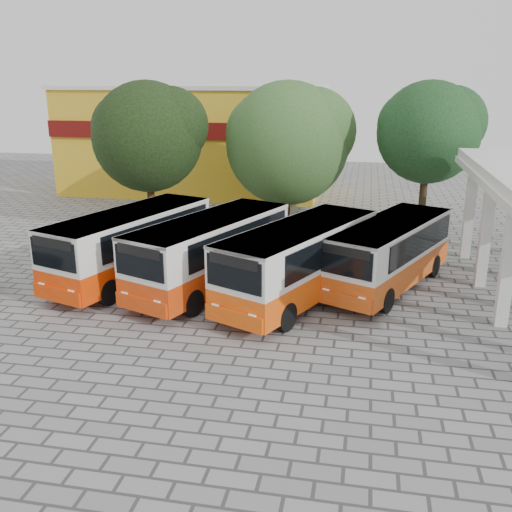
% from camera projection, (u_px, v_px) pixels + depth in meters
% --- Properties ---
extents(ground, '(90.00, 90.00, 0.00)m').
position_uv_depth(ground, '(284.00, 328.00, 20.98)').
color(ground, gray).
rests_on(ground, ground).
extents(shophouse_block, '(20.40, 10.40, 8.30)m').
position_uv_depth(shophouse_block, '(197.00, 138.00, 46.09)').
color(shophouse_block, gold).
rests_on(shophouse_block, ground).
extents(bus_far_left, '(5.28, 9.29, 3.15)m').
position_uv_depth(bus_far_left, '(131.00, 241.00, 25.51)').
color(bus_far_left, '#E53300').
rests_on(bus_far_left, ground).
extents(bus_centre_left, '(5.64, 9.33, 3.14)m').
position_uv_depth(bus_centre_left, '(211.00, 249.00, 24.39)').
color(bus_centre_left, red).
rests_on(bus_centre_left, ground).
extents(bus_centre_right, '(6.04, 9.40, 3.16)m').
position_uv_depth(bus_centre_right, '(300.00, 258.00, 23.09)').
color(bus_centre_right, '#E74C07').
rests_on(bus_centre_right, ground).
extents(bus_far_right, '(5.74, 8.82, 2.96)m').
position_uv_depth(bus_far_right, '(390.00, 250.00, 24.56)').
color(bus_far_right, '#D04C0F').
rests_on(bus_far_right, ground).
extents(tree_left, '(6.73, 6.41, 8.76)m').
position_uv_depth(tree_left, '(149.00, 133.00, 33.12)').
color(tree_left, '#3F2B11').
rests_on(tree_left, ground).
extents(tree_middle, '(7.76, 7.39, 8.75)m').
position_uv_depth(tree_middle, '(289.00, 139.00, 34.18)').
color(tree_middle, '#4C2B15').
rests_on(tree_middle, ground).
extents(tree_right, '(6.06, 5.77, 8.77)m').
position_uv_depth(tree_right, '(430.00, 129.00, 32.13)').
color(tree_right, '#3B2E19').
rests_on(tree_right, ground).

